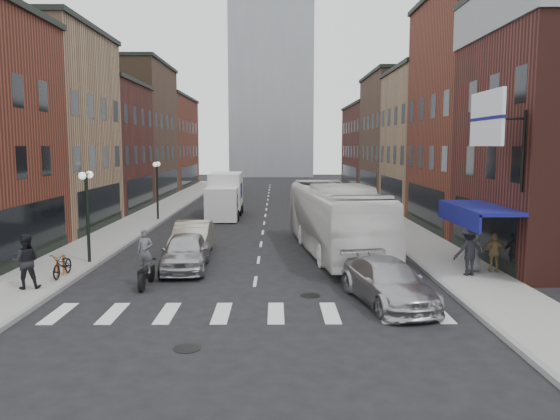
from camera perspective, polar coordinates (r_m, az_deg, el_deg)
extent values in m
plane|color=black|center=(20.28, -2.71, -8.17)|extent=(160.00, 160.00, 0.00)
cube|color=gray|center=(42.92, -12.94, -0.32)|extent=(3.00, 74.00, 0.15)
cube|color=gray|center=(42.60, 9.99, -0.30)|extent=(3.00, 74.00, 0.15)
cube|color=gray|center=(42.63, -10.97, -0.42)|extent=(0.20, 74.00, 0.16)
cube|color=gray|center=(42.36, 7.99, -0.40)|extent=(0.20, 74.00, 0.16)
cube|color=silver|center=(17.40, -3.11, -10.71)|extent=(12.00, 2.20, 0.01)
cube|color=black|center=(26.65, -24.39, -1.67)|extent=(0.08, 7.20, 2.20)
cube|color=#8C6A4D|center=(37.12, -25.84, 7.28)|extent=(10.00, 10.00, 12.00)
cube|color=black|center=(35.47, -18.19, 0.55)|extent=(0.08, 8.00, 2.20)
cube|color=black|center=(37.76, -26.34, 16.64)|extent=(10.30, 10.20, 0.30)
cube|color=#411C17|center=(46.36, -20.47, 6.05)|extent=(10.00, 10.00, 10.00)
cube|color=black|center=(45.05, -14.33, 1.92)|extent=(0.08, 8.00, 2.20)
cube|color=black|center=(46.62, -20.74, 12.38)|extent=(10.30, 10.20, 0.30)
cube|color=#4C3526|center=(56.84, -16.72, 7.75)|extent=(10.00, 12.00, 13.00)
cube|color=black|center=(55.76, -11.63, 2.88)|extent=(0.08, 9.60, 2.20)
cube|color=black|center=(57.37, -16.95, 14.40)|extent=(10.30, 12.20, 0.30)
cube|color=maroon|center=(70.38, -13.49, 6.78)|extent=(10.00, 16.00, 11.00)
cube|color=black|center=(69.52, -9.39, 3.66)|extent=(0.08, 12.80, 2.20)
cube|color=black|center=(70.63, -13.62, 11.37)|extent=(10.30, 16.20, 0.30)
cube|color=black|center=(26.03, 20.32, -1.67)|extent=(0.08, 7.20, 2.20)
cube|color=maroon|center=(36.50, 22.76, 9.02)|extent=(10.00, 10.00, 14.00)
cube|color=black|center=(35.01, 14.85, 0.58)|extent=(0.08, 8.00, 2.20)
cube|color=#8C6A4D|center=(45.83, 17.75, 6.77)|extent=(10.00, 10.00, 11.00)
cube|color=black|center=(44.69, 11.49, 1.96)|extent=(0.08, 8.00, 2.20)
cube|color=black|center=(46.22, 18.01, 13.79)|extent=(10.30, 10.20, 0.30)
cube|color=#4C3526|center=(56.40, 14.28, 7.33)|extent=(10.00, 12.00, 12.00)
cube|color=black|center=(55.47, 9.16, 2.91)|extent=(0.08, 9.60, 2.20)
cube|color=black|center=(56.82, 14.46, 13.54)|extent=(10.30, 12.20, 0.30)
cube|color=#411C17|center=(70.03, 11.35, 6.43)|extent=(10.00, 16.00, 10.00)
cube|color=black|center=(69.29, 7.24, 3.69)|extent=(0.08, 12.80, 2.20)
cube|color=black|center=(70.21, 11.45, 10.63)|extent=(10.30, 16.20, 0.30)
cube|color=navy|center=(23.72, 20.05, 0.24)|extent=(1.80, 5.00, 0.15)
cube|color=navy|center=(23.48, 18.07, -0.61)|extent=(0.10, 5.00, 0.70)
cylinder|color=black|center=(22.04, 24.07, 5.60)|extent=(0.12, 0.12, 3.00)
cylinder|color=black|center=(21.79, 22.53, 8.82)|extent=(1.40, 0.08, 0.08)
cube|color=silver|center=(21.53, 20.79, 8.93)|extent=(0.12, 3.00, 2.00)
cube|color=#9399A0|center=(99.57, -0.92, 18.19)|extent=(14.00, 14.00, 50.00)
cylinder|color=black|center=(25.17, -19.44, -0.99)|extent=(0.14, 0.14, 4.00)
cylinder|color=black|center=(25.00, -19.62, 3.56)|extent=(0.06, 0.90, 0.06)
sphere|color=white|center=(24.58, -19.96, 3.38)|extent=(0.32, 0.32, 0.32)
sphere|color=white|center=(25.42, -19.29, 3.51)|extent=(0.32, 0.32, 0.32)
cylinder|color=black|center=(38.60, -12.70, 1.79)|extent=(0.14, 0.14, 4.00)
cylinder|color=black|center=(38.48, -12.77, 4.76)|extent=(0.06, 0.90, 0.06)
sphere|color=white|center=(38.05, -12.92, 4.66)|extent=(0.32, 0.32, 0.32)
sphere|color=white|center=(38.93, -12.63, 4.71)|extent=(0.32, 0.32, 0.32)
cylinder|color=#D8590C|center=(22.71, -22.24, -5.62)|extent=(0.08, 0.08, 0.80)
cylinder|color=#D8590C|center=(23.26, -21.69, -5.32)|extent=(0.08, 0.08, 0.80)
cube|color=silver|center=(37.64, -6.11, 0.60)|extent=(2.19, 2.37, 2.26)
cube|color=black|center=(37.62, -6.12, 0.94)|extent=(2.21, 1.28, 0.99)
cube|color=silver|center=(40.98, -5.65, 2.06)|extent=(2.30, 4.71, 2.62)
cube|color=navy|center=(40.98, -5.65, 2.06)|extent=(2.31, 1.83, 1.08)
cube|color=black|center=(40.95, -5.65, -0.04)|extent=(2.04, 5.88, 0.32)
cylinder|color=black|center=(38.03, -7.63, -0.59)|extent=(0.25, 0.81, 0.81)
cylinder|color=black|center=(37.83, -4.51, -0.59)|extent=(0.25, 0.81, 0.81)
cylinder|color=black|center=(41.05, -7.09, -0.04)|extent=(0.25, 0.81, 0.81)
cylinder|color=black|center=(40.86, -4.20, -0.04)|extent=(0.25, 0.81, 0.81)
cylinder|color=black|center=(42.83, -6.81, 0.24)|extent=(0.25, 0.81, 0.81)
cylinder|color=black|center=(42.65, -4.04, 0.24)|extent=(0.25, 0.81, 0.81)
cylinder|color=black|center=(21.71, -13.33, -6.46)|extent=(0.14, 0.65, 0.65)
cylinder|color=black|center=(20.30, -14.26, -7.41)|extent=(0.14, 0.65, 0.65)
cube|color=black|center=(20.95, -13.79, -6.34)|extent=(0.38, 1.21, 0.35)
cube|color=black|center=(21.39, -13.49, -4.98)|extent=(0.55, 0.12, 0.06)
imported|color=#4E4F54|center=(20.69, -13.92, -4.20)|extent=(0.64, 0.45, 1.63)
imported|color=white|center=(26.65, 5.82, -0.89)|extent=(4.11, 12.41, 3.39)
imported|color=#B7B8BD|center=(23.33, -9.87, -4.33)|extent=(2.10, 4.67, 1.56)
imported|color=#ABA28A|center=(26.52, -9.14, -2.95)|extent=(1.78, 4.85, 1.59)
imported|color=#B0B0B4|center=(18.57, 11.20, -7.41)|extent=(3.00, 5.26, 1.44)
imported|color=black|center=(22.91, -21.76, -5.33)|extent=(0.63, 1.78, 0.93)
imported|color=black|center=(21.44, -25.03, -4.88)|extent=(1.07, 0.79, 1.96)
imported|color=black|center=(22.67, 19.15, -4.06)|extent=(1.34, 0.85, 1.93)
imported|color=olive|center=(23.62, 21.51, -4.13)|extent=(1.00, 0.61, 1.61)
imported|color=slate|center=(23.39, 19.54, -3.97)|extent=(0.88, 0.59, 1.75)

